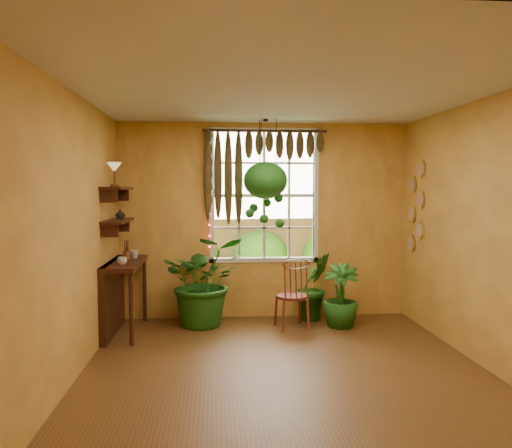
% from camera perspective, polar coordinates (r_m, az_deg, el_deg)
% --- Properties ---
extents(floor, '(4.50, 4.50, 0.00)m').
position_cam_1_polar(floor, '(5.01, 3.58, -16.91)').
color(floor, brown).
rests_on(floor, ground).
extents(ceiling, '(4.50, 4.50, 0.00)m').
position_cam_1_polar(ceiling, '(4.77, 3.73, 15.01)').
color(ceiling, silver).
rests_on(ceiling, wall_back).
extents(wall_back, '(4.00, 0.00, 4.00)m').
position_cam_1_polar(wall_back, '(6.93, 0.95, 0.37)').
color(wall_back, gold).
rests_on(wall_back, floor).
extents(wall_left, '(0.00, 4.50, 4.50)m').
position_cam_1_polar(wall_left, '(4.84, -20.51, -1.46)').
color(wall_left, gold).
rests_on(wall_left, floor).
extents(wall_right, '(0.00, 4.50, 4.50)m').
position_cam_1_polar(wall_right, '(5.37, 25.28, -1.07)').
color(wall_right, gold).
rests_on(wall_right, floor).
extents(window, '(1.52, 0.10, 1.86)m').
position_cam_1_polar(window, '(6.95, 0.93, 3.27)').
color(window, silver).
rests_on(window, wall_back).
extents(valance_vine, '(1.70, 0.12, 1.10)m').
position_cam_1_polar(valance_vine, '(6.84, 0.32, 8.10)').
color(valance_vine, '#39190F').
rests_on(valance_vine, window).
extents(string_lights, '(0.03, 0.03, 1.54)m').
position_cam_1_polar(string_lights, '(6.82, -5.37, 3.66)').
color(string_lights, '#FF2633').
rests_on(string_lights, window).
extents(wall_plates, '(0.04, 0.32, 1.10)m').
position_cam_1_polar(wall_plates, '(6.96, 17.81, 1.84)').
color(wall_plates, beige).
rests_on(wall_plates, wall_right).
extents(counter_ledge, '(0.40, 1.20, 0.90)m').
position_cam_1_polar(counter_ledge, '(6.47, -15.67, -7.17)').
color(counter_ledge, '#39190F').
rests_on(counter_ledge, floor).
extents(shelf_lower, '(0.25, 0.90, 0.04)m').
position_cam_1_polar(shelf_lower, '(6.36, -15.51, 0.35)').
color(shelf_lower, '#39190F').
rests_on(shelf_lower, wall_left).
extents(shelf_upper, '(0.25, 0.90, 0.04)m').
position_cam_1_polar(shelf_upper, '(6.35, -15.58, 3.96)').
color(shelf_upper, '#39190F').
rests_on(shelf_upper, wall_left).
extents(backyard, '(14.00, 10.00, 12.00)m').
position_cam_1_polar(backyard, '(11.55, -0.13, 1.49)').
color(backyard, '#305B1A').
rests_on(backyard, ground).
extents(windsor_chair, '(0.45, 0.47, 1.05)m').
position_cam_1_polar(windsor_chair, '(6.48, 4.20, -9.24)').
color(windsor_chair, maroon).
rests_on(windsor_chair, floor).
extents(potted_plant_left, '(1.18, 1.06, 1.19)m').
position_cam_1_polar(potted_plant_left, '(6.60, -5.90, -6.44)').
color(potted_plant_left, '#144D15').
rests_on(potted_plant_left, floor).
extents(potted_plant_mid, '(0.63, 0.58, 0.92)m').
position_cam_1_polar(potted_plant_mid, '(6.93, 6.57, -7.06)').
color(potted_plant_mid, '#144D15').
rests_on(potted_plant_mid, floor).
extents(potted_plant_right, '(0.54, 0.54, 0.82)m').
position_cam_1_polar(potted_plant_right, '(6.62, 9.64, -8.07)').
color(potted_plant_right, '#144D15').
rests_on(potted_plant_right, floor).
extents(hanging_basket, '(0.58, 0.58, 1.44)m').
position_cam_1_polar(hanging_basket, '(6.54, 1.09, 4.52)').
color(hanging_basket, black).
rests_on(hanging_basket, ceiling).
extents(cup_a, '(0.13, 0.13, 0.09)m').
position_cam_1_polar(cup_a, '(6.10, -15.06, -4.09)').
color(cup_a, silver).
rests_on(cup_a, counter_ledge).
extents(cup_b, '(0.14, 0.14, 0.10)m').
position_cam_1_polar(cup_b, '(6.62, -13.72, -3.38)').
color(cup_b, beige).
rests_on(cup_b, counter_ledge).
extents(brush_jar, '(0.08, 0.08, 0.31)m').
position_cam_1_polar(brush_jar, '(6.52, -14.57, -2.88)').
color(brush_jar, brown).
rests_on(brush_jar, counter_ledge).
extents(shelf_vase, '(0.15, 0.15, 0.12)m').
position_cam_1_polar(shelf_vase, '(6.49, -15.25, 1.13)').
color(shelf_vase, '#B2AD99').
rests_on(shelf_vase, shelf_lower).
extents(tiffany_lamp, '(0.17, 0.17, 0.29)m').
position_cam_1_polar(tiffany_lamp, '(6.12, -15.89, 6.09)').
color(tiffany_lamp, brown).
rests_on(tiffany_lamp, shelf_upper).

